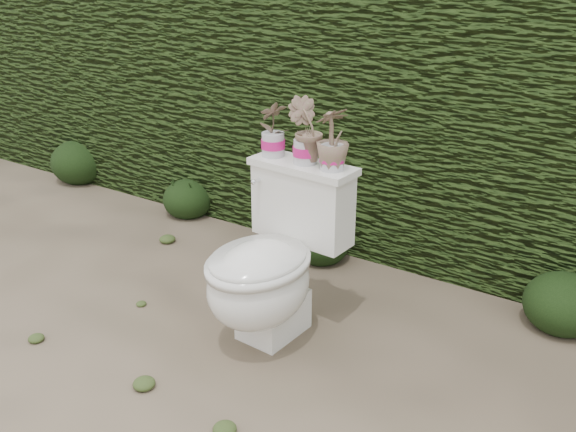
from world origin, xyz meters
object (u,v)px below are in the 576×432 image
Objects in this scene: potted_plant_left at (273,130)px; potted_plant_center at (305,133)px; potted_plant_right at (333,141)px; toilet at (270,266)px.

potted_plant_center reaches higher than potted_plant_left.
potted_plant_center is at bearing 116.24° from potted_plant_left.
potted_plant_left is 0.94× the size of potted_plant_right.
potted_plant_left is 0.32m from potted_plant_right.
potted_plant_right is at bearing 116.24° from potted_plant_left.
potted_plant_center is 0.14m from potted_plant_right.
potted_plant_left is 0.18m from potted_plant_center.
toilet is at bearing 68.06° from potted_plant_center.
toilet is 0.61m from potted_plant_center.
potted_plant_right is (0.17, 0.23, 0.55)m from toilet.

